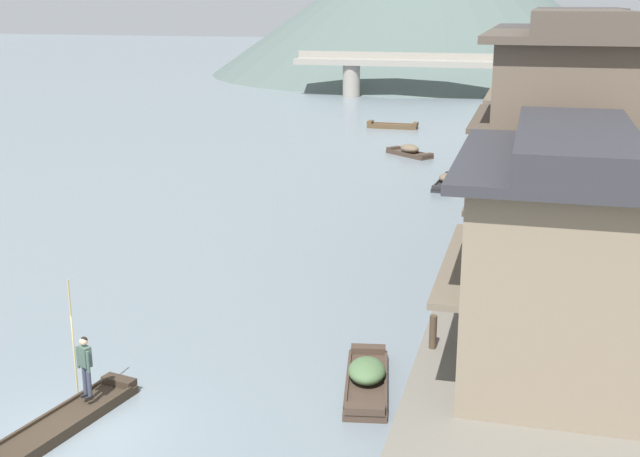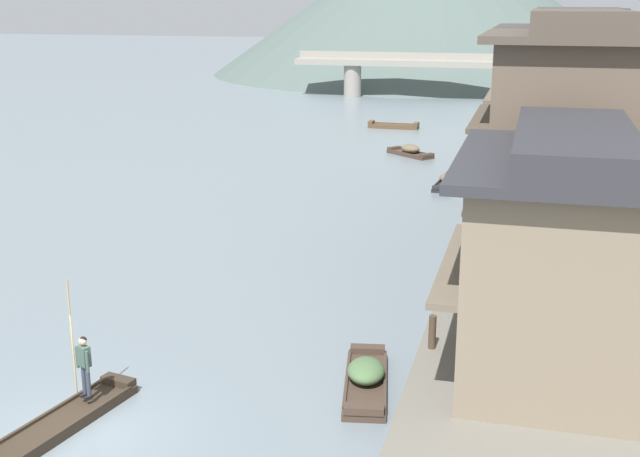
# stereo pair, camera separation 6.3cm
# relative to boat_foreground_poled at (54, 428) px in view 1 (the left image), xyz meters

# --- Properties ---
(ground_plane) EXTENTS (400.00, 400.00, 0.00)m
(ground_plane) POSITION_rel_boat_foreground_poled_xyz_m (0.63, 0.09, -0.13)
(ground_plane) COLOR slate
(boat_foreground_poled) EXTENTS (1.98, 5.22, 0.38)m
(boat_foreground_poled) POSITION_rel_boat_foreground_poled_xyz_m (0.00, 0.00, 0.00)
(boat_foreground_poled) COLOR #33281E
(boat_foreground_poled) RESTS_ON ground
(boatman_person) EXTENTS (0.54, 0.35, 3.04)m
(boatman_person) POSITION_rel_boat_foreground_poled_xyz_m (0.21, 1.20, 1.27)
(boatman_person) COLOR black
(boatman_person) RESTS_ON boat_foreground_poled
(boat_moored_nearest) EXTENTS (1.28, 4.20, 0.67)m
(boat_moored_nearest) POSITION_rel_boat_foreground_poled_xyz_m (6.07, 29.12, 0.11)
(boat_moored_nearest) COLOR #232326
(boat_moored_nearest) RESTS_ON ground
(boat_moored_second) EXTENTS (1.75, 3.99, 0.74)m
(boat_moored_second) POSITION_rel_boat_foreground_poled_xyz_m (6.69, 4.23, 0.15)
(boat_moored_second) COLOR #423328
(boat_moored_second) RESTS_ON ground
(boat_moored_third) EXTENTS (3.38, 3.06, 0.75)m
(boat_moored_third) POSITION_rel_boat_foreground_poled_xyz_m (2.72, 37.36, 0.16)
(boat_moored_third) COLOR #423328
(boat_moored_third) RESTS_ON ground
(boat_moored_far) EXTENTS (4.02, 1.23, 0.52)m
(boat_moored_far) POSITION_rel_boat_foreground_poled_xyz_m (-0.39, 48.77, 0.05)
(boat_moored_far) COLOR brown
(boat_moored_far) RESTS_ON ground
(house_waterfront_nearest) EXTENTS (5.71, 7.63, 6.14)m
(house_waterfront_nearest) POSITION_rel_boat_foreground_poled_xyz_m (11.48, 4.98, 3.72)
(house_waterfront_nearest) COLOR #7F705B
(house_waterfront_nearest) RESTS_ON riverbank_right
(house_waterfront_second) EXTENTS (6.08, 7.16, 8.74)m
(house_waterfront_second) POSITION_rel_boat_foreground_poled_xyz_m (11.66, 12.93, 5.02)
(house_waterfront_second) COLOR brown
(house_waterfront_second) RESTS_ON riverbank_right
(house_waterfront_tall) EXTENTS (6.56, 5.99, 8.74)m
(house_waterfront_tall) POSITION_rel_boat_foreground_poled_xyz_m (11.90, 19.72, 5.02)
(house_waterfront_tall) COLOR #7F705B
(house_waterfront_tall) RESTS_ON riverbank_right
(house_waterfront_narrow) EXTENTS (6.19, 6.61, 6.14)m
(house_waterfront_narrow) POSITION_rel_boat_foreground_poled_xyz_m (11.72, 26.49, 3.72)
(house_waterfront_narrow) COLOR #7F705B
(house_waterfront_narrow) RESTS_ON riverbank_right
(house_waterfront_far) EXTENTS (5.79, 6.56, 6.14)m
(house_waterfront_far) POSITION_rel_boat_foreground_poled_xyz_m (11.52, 33.20, 3.72)
(house_waterfront_far) COLOR #75604C
(house_waterfront_far) RESTS_ON riverbank_right
(mooring_post_dock_near) EXTENTS (0.20, 0.20, 0.94)m
(mooring_post_dock_near) POSITION_rel_boat_foreground_poled_xyz_m (8.27, 5.29, 1.18)
(mooring_post_dock_near) COLOR #473828
(mooring_post_dock_near) RESTS_ON riverbank_right
(mooring_post_dock_mid) EXTENTS (0.20, 0.20, 0.81)m
(mooring_post_dock_mid) POSITION_rel_boat_foreground_poled_xyz_m (8.27, 14.62, 1.12)
(mooring_post_dock_mid) COLOR #473828
(mooring_post_dock_mid) RESTS_ON riverbank_right
(stone_bridge) EXTENTS (29.93, 2.40, 4.60)m
(stone_bridge) POSITION_rel_boat_foreground_poled_xyz_m (0.63, 69.23, 2.94)
(stone_bridge) COLOR gray
(stone_bridge) RESTS_ON ground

